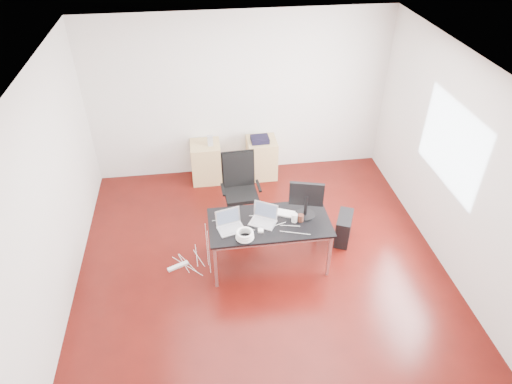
{
  "coord_description": "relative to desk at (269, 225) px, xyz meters",
  "views": [
    {
      "loc": [
        -0.71,
        -4.51,
        4.57
      ],
      "look_at": [
        0.0,
        0.55,
        0.85
      ],
      "focal_mm": 32.0,
      "sensor_mm": 36.0,
      "label": 1
    }
  ],
  "objects": [
    {
      "name": "filing_cabinet_right",
      "position": [
        0.23,
        2.2,
        -0.33
      ],
      "size": [
        0.5,
        0.5,
        0.7
      ],
      "primitive_type": "cube",
      "color": "tan",
      "rests_on": "ground"
    },
    {
      "name": "cup_brown",
      "position": [
        0.41,
        -0.04,
        0.1
      ],
      "size": [
        0.1,
        0.1,
        0.1
      ],
      "primitive_type": "cylinder",
      "rotation": [
        0.0,
        0.0,
        -0.37
      ],
      "color": "#50261B",
      "rests_on": "desk"
    },
    {
      "name": "cup_white",
      "position": [
        0.32,
        -0.03,
        0.11
      ],
      "size": [
        0.08,
        0.08,
        0.12
      ],
      "primitive_type": "cylinder",
      "rotation": [
        0.0,
        0.0,
        -0.01
      ],
      "color": "white",
      "rests_on": "desk"
    },
    {
      "name": "desk",
      "position": [
        0.0,
        0.0,
        0.0
      ],
      "size": [
        1.6,
        0.8,
        0.73
      ],
      "color": "black",
      "rests_on": "ground"
    },
    {
      "name": "filing_cabinet_left",
      "position": [
        -0.74,
        2.2,
        -0.33
      ],
      "size": [
        0.5,
        0.5,
        0.7
      ],
      "primitive_type": "cube",
      "color": "tan",
      "rests_on": "ground"
    },
    {
      "name": "pc_tower",
      "position": [
        1.16,
        0.31,
        -0.46
      ],
      "size": [
        0.37,
        0.49,
        0.44
      ],
      "primitive_type": "cube",
      "rotation": [
        0.0,
        0.0,
        -0.43
      ],
      "color": "black",
      "rests_on": "ground"
    },
    {
      "name": "cable_coil",
      "position": [
        -0.36,
        -0.27,
        0.11
      ],
      "size": [
        0.24,
        0.24,
        0.11
      ],
      "rotation": [
        0.0,
        0.0,
        0.05
      ],
      "color": "white",
      "rests_on": "desk"
    },
    {
      "name": "laptop_left",
      "position": [
        -0.52,
        -0.05,
        0.11
      ],
      "size": [
        0.38,
        0.33,
        0.23
      ],
      "rotation": [
        0.0,
        0.0,
        0.25
      ],
      "color": "silver",
      "rests_on": "desk"
    },
    {
      "name": "speaker",
      "position": [
        -0.65,
        2.15,
        0.11
      ],
      "size": [
        0.09,
        0.08,
        0.18
      ],
      "primitive_type": "cube",
      "rotation": [
        0.0,
        0.0,
        0.04
      ],
      "color": "#9E9E9E",
      "rests_on": "filing_cabinet_left"
    },
    {
      "name": "wastebasket",
      "position": [
        0.11,
        2.22,
        -0.54
      ],
      "size": [
        0.3,
        0.3,
        0.28
      ],
      "primitive_type": "cylinder",
      "rotation": [
        0.0,
        0.0,
        -0.31
      ],
      "color": "black",
      "rests_on": "ground"
    },
    {
      "name": "office_chair",
      "position": [
        -0.27,
        1.06,
        -0.07
      ],
      "size": [
        0.5,
        0.52,
        1.08
      ],
      "rotation": [
        0.0,
        0.0,
        0.05
      ],
      "color": "black",
      "rests_on": "ground"
    },
    {
      "name": "power_strip",
      "position": [
        -1.26,
        0.07,
        -0.66
      ],
      "size": [
        0.3,
        0.18,
        0.04
      ],
      "primitive_type": "cube",
      "rotation": [
        0.0,
        0.0,
        0.42
      ],
      "color": "white",
      "rests_on": "ground"
    },
    {
      "name": "navy_garment",
      "position": [
        0.19,
        2.16,
        0.07
      ],
      "size": [
        0.31,
        0.25,
        0.09
      ],
      "primitive_type": "cube",
      "rotation": [
        0.0,
        0.0,
        0.03
      ],
      "color": "black",
      "rests_on": "filing_cabinet_right"
    },
    {
      "name": "keyboard",
      "position": [
        0.15,
        0.17,
        0.06
      ],
      "size": [
        0.46,
        0.31,
        0.02
      ],
      "primitive_type": "cube",
      "rotation": [
        0.0,
        0.0,
        -0.43
      ],
      "color": "white",
      "rests_on": "desk"
    },
    {
      "name": "laptop_right",
      "position": [
        -0.07,
        0.02,
        0.11
      ],
      "size": [
        0.41,
        0.38,
        0.23
      ],
      "rotation": [
        0.0,
        0.0,
        -0.52
      ],
      "color": "silver",
      "rests_on": "desk"
    },
    {
      "name": "monitor",
      "position": [
        0.5,
        0.08,
        0.34
      ],
      "size": [
        0.45,
        0.26,
        0.51
      ],
      "rotation": [
        0.0,
        0.0,
        -0.27
      ],
      "color": "black",
      "rests_on": "desk"
    },
    {
      "name": "room_shell",
      "position": [
        -0.07,
        -0.03,
        0.73
      ],
      "size": [
        5.0,
        5.0,
        5.0
      ],
      "color": "#3B0906",
      "rests_on": "ground"
    },
    {
      "name": "power_adapter",
      "position": [
        -0.14,
        -0.17,
        0.07
      ],
      "size": [
        0.08,
        0.08,
        0.03
      ],
      "primitive_type": "cube",
      "rotation": [
        0.0,
        0.0,
        -0.14
      ],
      "color": "white",
      "rests_on": "desk"
    }
  ]
}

